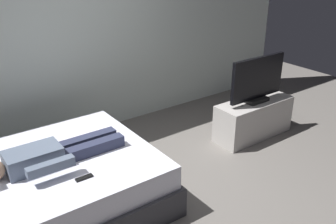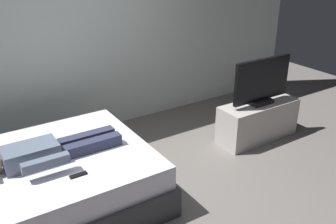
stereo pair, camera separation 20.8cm
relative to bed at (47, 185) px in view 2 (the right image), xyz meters
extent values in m
plane|color=slate|center=(0.95, -0.57, -0.26)|extent=(10.00, 10.00, 0.00)
cube|color=silver|center=(1.35, 1.43, 1.14)|extent=(6.40, 0.10, 2.80)
cube|color=#333338|center=(0.00, 0.00, -0.11)|extent=(2.00, 1.61, 0.30)
cube|color=white|center=(0.00, 0.00, 0.16)|extent=(1.92, 1.53, 0.24)
cube|color=slate|center=(-0.10, -0.01, 0.37)|extent=(0.48, 0.28, 0.18)
cube|color=#2D334C|center=(0.44, -0.09, 0.33)|extent=(0.60, 0.11, 0.11)
cube|color=#2D334C|center=(0.44, 0.07, 0.33)|extent=(0.60, 0.11, 0.11)
cube|color=slate|center=(-0.04, -0.29, 0.41)|extent=(0.40, 0.08, 0.08)
cube|color=black|center=(0.18, -0.43, 0.29)|extent=(0.15, 0.04, 0.02)
cube|color=#B7B2AD|center=(2.74, -0.04, -0.01)|extent=(1.10, 0.40, 0.50)
cube|color=black|center=(2.74, -0.04, 0.26)|extent=(0.32, 0.20, 0.05)
cube|color=black|center=(2.74, -0.04, 0.56)|extent=(0.88, 0.05, 0.54)
camera|label=1|loc=(-0.79, -2.97, 2.06)|focal=39.56mm
camera|label=2|loc=(-0.62, -3.09, 2.06)|focal=39.56mm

